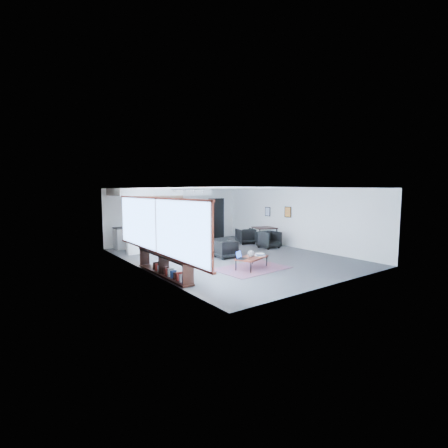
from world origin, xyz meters
TOP-DOWN VIEW (x-y plane):
  - room at (0.00, 0.00)m, footprint 7.02×9.02m
  - window at (-3.46, -0.90)m, footprint 0.10×5.95m
  - console at (-3.30, -1.05)m, footprint 0.35×3.00m
  - kitchenette at (-1.20, 3.71)m, footprint 4.20×1.96m
  - doorway at (2.30, 4.42)m, footprint 1.10×0.12m
  - track_light at (-0.59, 2.20)m, footprint 1.60×0.07m
  - wall_art_lower at (3.47, 0.40)m, footprint 0.03×0.38m
  - wall_art_upper at (3.47, 1.70)m, footprint 0.03×0.34m
  - kilim_rug at (-0.60, -1.85)m, footprint 2.37×1.69m
  - coffee_table at (-0.60, -1.85)m, footprint 1.31×0.98m
  - laptop at (-1.07, -1.84)m, footprint 0.43×0.40m
  - ceramic_pot at (-0.63, -1.85)m, footprint 0.22×0.22m
  - book_stack at (-0.25, -1.87)m, footprint 0.34×0.31m
  - coaster at (-0.44, -2.03)m, footprint 0.12×0.12m
  - armchair_left at (-1.61, 0.60)m, footprint 0.75×0.71m
  - armchair_right at (-0.31, -0.01)m, footprint 0.79×0.75m
  - floor_lamp at (-0.38, 1.32)m, footprint 0.60×0.60m
  - dining_table at (3.00, 1.42)m, footprint 1.19×1.19m
  - dining_chair_near at (2.44, 0.51)m, footprint 0.69×0.65m
  - dining_chair_far at (2.41, 2.08)m, footprint 0.80×0.77m
  - microwave at (-0.03, 4.15)m, footprint 0.58×0.33m

SIDE VIEW (x-z plane):
  - kilim_rug at x=-0.60m, z-range 0.00..0.01m
  - console at x=-3.30m, z-range -0.07..0.73m
  - dining_chair_far at x=2.41m, z-range 0.00..0.68m
  - armchair_left at x=-1.61m, z-range 0.00..0.68m
  - dining_chair_near at x=2.44m, z-range 0.00..0.70m
  - coffee_table at x=-0.60m, z-range 0.16..0.54m
  - armchair_right at x=-0.31m, z-range 0.00..0.75m
  - coaster at x=-0.44m, z-range 0.38..0.39m
  - book_stack at x=-0.25m, z-range 0.38..0.47m
  - laptop at x=-1.07m, z-range 0.33..0.58m
  - ceramic_pot at x=-0.63m, z-range 0.38..0.60m
  - dining_table at x=3.00m, z-range 0.33..1.13m
  - doorway at x=2.30m, z-range 0.00..2.15m
  - microwave at x=-0.03m, z-range 0.93..1.32m
  - room at x=0.00m, z-range -0.01..2.61m
  - kitchenette at x=-1.20m, z-range 0.08..2.68m
  - floor_lamp at x=-0.38m, z-range 0.62..2.29m
  - window at x=-3.46m, z-range 0.63..2.29m
  - wall_art_upper at x=3.47m, z-range 1.28..1.72m
  - wall_art_lower at x=3.47m, z-range 1.31..1.79m
  - track_light at x=-0.59m, z-range 2.45..2.60m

